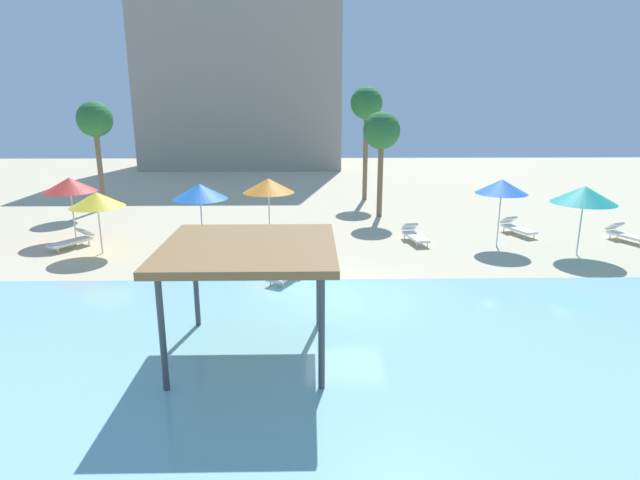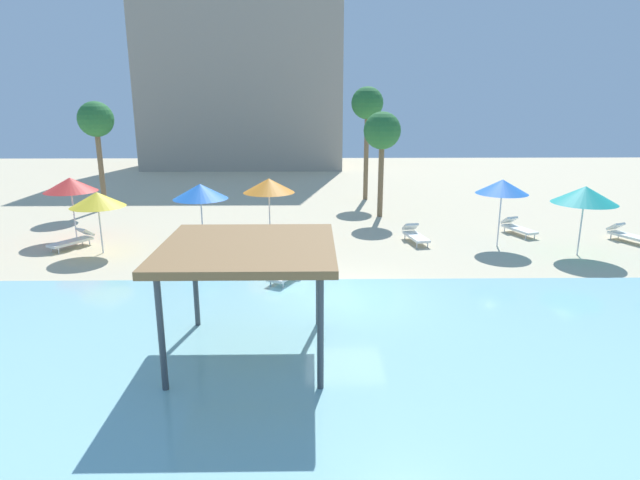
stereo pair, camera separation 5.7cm
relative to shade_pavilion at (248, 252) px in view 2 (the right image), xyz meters
name	(u,v)px [view 2 (the right image)]	position (x,y,z in m)	size (l,w,h in m)	color
ground_plane	(345,296)	(2.51, 3.84, -2.59)	(80.00, 80.00, 0.00)	beige
lagoon_water	(360,382)	(2.51, -1.41, -2.57)	(44.00, 13.50, 0.04)	#8CC6CC
shade_pavilion	(248,252)	(0.00, 0.00, 0.00)	(4.00, 4.00, 2.78)	#42474C
beach_umbrella_orange_0	(269,186)	(-0.34, 10.51, -0.14)	(2.20, 2.20, 2.76)	silver
beach_umbrella_blue_3	(502,187)	(9.31, 9.55, -0.06)	(2.12, 2.12, 2.83)	silver
beach_umbrella_yellow_4	(97,199)	(-6.95, 8.80, -0.40)	(2.13, 2.13, 2.49)	silver
beach_umbrella_blue_5	(200,191)	(-3.23, 10.35, -0.36)	(2.33, 2.33, 2.56)	silver
beach_umbrella_red_6	(70,185)	(-9.00, 11.11, -0.18)	(2.24, 2.24, 2.73)	silver
beach_umbrella_teal_7	(585,195)	(12.06, 8.22, -0.17)	(2.45, 2.45, 2.76)	silver
lounge_chair_0	(290,270)	(0.72, 5.44, -2.26)	(1.41, 1.96, 0.74)	white
lounge_chair_1	(74,240)	(-8.47, 9.65, -2.26)	(1.49, 1.93, 0.74)	white
lounge_chair_2	(252,241)	(-1.01, 9.29, -2.26)	(1.42, 1.96, 0.74)	white
lounge_chair_3	(627,234)	(15.19, 10.23, -2.26)	(1.26, 1.98, 0.74)	white
lounge_chair_4	(415,234)	(5.95, 10.30, -2.26)	(0.93, 1.97, 0.74)	white
lounge_chair_5	(517,227)	(10.90, 11.57, -2.26)	(1.18, 1.99, 0.74)	white
palm_tree_0	(96,122)	(-10.18, 17.60, 2.23)	(1.90, 1.90, 5.91)	brown
palm_tree_1	(367,106)	(4.79, 20.31, 3.01)	(1.90, 1.90, 6.73)	brown
palm_tree_2	(382,133)	(5.08, 15.45, 1.76)	(1.90, 1.90, 5.41)	brown
hotel_block_0	(244,65)	(-4.58, 38.55, 6.40)	(17.39, 10.44, 17.99)	#9E9384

